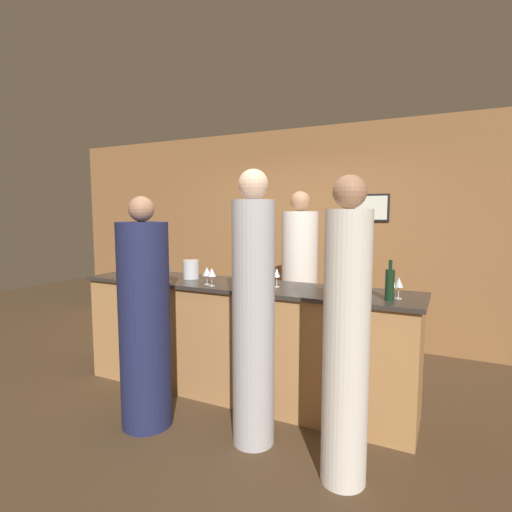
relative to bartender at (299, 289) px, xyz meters
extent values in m
plane|color=#4C3823|center=(-0.30, -0.77, -0.89)|extent=(14.00, 14.00, 0.00)
cube|color=olive|center=(-0.30, 1.19, 0.51)|extent=(8.00, 0.06, 2.80)
cube|color=black|center=(0.51, 1.15, 0.86)|extent=(0.44, 0.02, 0.34)
cube|color=silver|center=(0.51, 1.14, 0.86)|extent=(0.39, 0.00, 0.29)
cube|color=#B27F4C|center=(-0.30, -0.77, -0.38)|extent=(3.12, 0.60, 1.01)
cube|color=#332D28|center=(-0.30, -0.77, 0.14)|extent=(3.18, 0.66, 0.04)
cylinder|color=silver|center=(0.00, 0.00, -0.03)|extent=(0.37, 0.37, 1.70)
sphere|color=#A37556|center=(0.00, 0.00, 0.92)|extent=(0.21, 0.21, 0.21)
cylinder|color=#B2B2B7|center=(0.17, -1.42, 0.00)|extent=(0.31, 0.31, 1.77)
sphere|color=beige|center=(0.17, -1.42, 1.00)|extent=(0.21, 0.21, 0.21)
cylinder|color=silver|center=(0.87, -1.56, -0.03)|extent=(0.28, 0.28, 1.70)
sphere|color=#A37556|center=(0.87, -1.56, 0.92)|extent=(0.20, 0.20, 0.20)
cylinder|color=#1E234C|center=(-0.71, -1.57, -0.08)|extent=(0.39, 0.39, 1.62)
sphere|color=#A37556|center=(-0.71, -1.57, 0.83)|extent=(0.19, 0.19, 0.19)
cylinder|color=black|center=(1.02, -0.90, 0.27)|extent=(0.07, 0.07, 0.23)
cylinder|color=black|center=(1.02, -0.90, 0.42)|extent=(0.03, 0.03, 0.07)
cylinder|color=black|center=(-1.47, -0.94, 0.28)|extent=(0.07, 0.07, 0.23)
cylinder|color=black|center=(-1.47, -0.94, 0.43)|extent=(0.03, 0.03, 0.07)
cylinder|color=silver|center=(-0.87, -0.72, 0.25)|extent=(0.16, 0.16, 0.18)
cylinder|color=silver|center=(-0.93, -0.98, 0.16)|extent=(0.05, 0.05, 0.00)
cylinder|color=silver|center=(-0.93, -0.98, 0.21)|extent=(0.01, 0.01, 0.10)
cone|color=silver|center=(-0.93, -0.98, 0.30)|extent=(0.06, 0.06, 0.08)
cylinder|color=silver|center=(-1.31, -1.01, 0.16)|extent=(0.05, 0.05, 0.00)
cylinder|color=silver|center=(-1.31, -1.01, 0.21)|extent=(0.01, 0.01, 0.09)
cone|color=silver|center=(-1.31, -1.01, 0.29)|extent=(0.07, 0.07, 0.07)
cylinder|color=silver|center=(-0.47, -0.97, 0.16)|extent=(0.05, 0.05, 0.00)
cylinder|color=silver|center=(-0.47, -0.97, 0.20)|extent=(0.01, 0.01, 0.08)
cone|color=silver|center=(-0.47, -0.97, 0.28)|extent=(0.08, 0.08, 0.08)
cylinder|color=silver|center=(-0.54, -0.93, 0.16)|extent=(0.05, 0.05, 0.00)
cylinder|color=silver|center=(-0.54, -0.93, 0.20)|extent=(0.01, 0.01, 0.08)
cone|color=silver|center=(-0.54, -0.93, 0.28)|extent=(0.08, 0.08, 0.08)
cylinder|color=silver|center=(0.07, -0.76, 0.16)|extent=(0.05, 0.05, 0.00)
cylinder|color=silver|center=(0.07, -0.76, 0.20)|extent=(0.01, 0.01, 0.08)
cone|color=silver|center=(0.07, -0.76, 0.28)|extent=(0.06, 0.06, 0.07)
cylinder|color=silver|center=(-1.17, -0.85, 0.16)|extent=(0.05, 0.05, 0.00)
cylinder|color=silver|center=(-1.17, -0.85, 0.20)|extent=(0.01, 0.01, 0.08)
cone|color=silver|center=(-1.17, -0.85, 0.28)|extent=(0.06, 0.06, 0.07)
cylinder|color=silver|center=(-1.23, -1.05, 0.16)|extent=(0.05, 0.05, 0.00)
cylinder|color=silver|center=(-1.23, -1.05, 0.20)|extent=(0.01, 0.01, 0.08)
cone|color=silver|center=(-1.23, -1.05, 0.28)|extent=(0.08, 0.08, 0.07)
cylinder|color=silver|center=(1.08, -0.81, 0.16)|extent=(0.05, 0.05, 0.00)
cylinder|color=silver|center=(1.08, -0.81, 0.21)|extent=(0.01, 0.01, 0.08)
cone|color=silver|center=(1.08, -0.81, 0.28)|extent=(0.07, 0.07, 0.07)
camera|label=1|loc=(1.41, -3.92, 0.79)|focal=28.00mm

